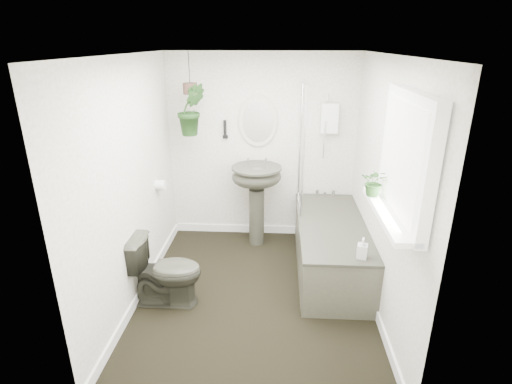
{
  "coord_description": "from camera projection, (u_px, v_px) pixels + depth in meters",
  "views": [
    {
      "loc": [
        0.21,
        -3.41,
        2.41
      ],
      "look_at": [
        0.0,
        0.15,
        1.05
      ],
      "focal_mm": 28.0,
      "sensor_mm": 36.0,
      "label": 1
    }
  ],
  "objects": [
    {
      "name": "floor",
      "position": [
        255.0,
        295.0,
        4.05
      ],
      "size": [
        2.3,
        2.8,
        0.02
      ],
      "primitive_type": "cube",
      "color": "black",
      "rests_on": "ground"
    },
    {
      "name": "ceiling",
      "position": [
        255.0,
        53.0,
        3.23
      ],
      "size": [
        2.3,
        2.8,
        0.02
      ],
      "primitive_type": "cube",
      "color": "white",
      "rests_on": "ground"
    },
    {
      "name": "wall_back",
      "position": [
        262.0,
        149.0,
        4.96
      ],
      "size": [
        2.3,
        0.02,
        2.3
      ],
      "primitive_type": "cube",
      "color": "white",
      "rests_on": "ground"
    },
    {
      "name": "wall_front",
      "position": [
        241.0,
        271.0,
        2.32
      ],
      "size": [
        2.3,
        0.02,
        2.3
      ],
      "primitive_type": "cube",
      "color": "white",
      "rests_on": "ground"
    },
    {
      "name": "wall_left",
      "position": [
        131.0,
        185.0,
        3.7
      ],
      "size": [
        0.02,
        2.8,
        2.3
      ],
      "primitive_type": "cube",
      "color": "white",
      "rests_on": "ground"
    },
    {
      "name": "wall_right",
      "position": [
        384.0,
        190.0,
        3.58
      ],
      "size": [
        0.02,
        2.8,
        2.3
      ],
      "primitive_type": "cube",
      "color": "white",
      "rests_on": "ground"
    },
    {
      "name": "skirting",
      "position": [
        255.0,
        290.0,
        4.03
      ],
      "size": [
        2.3,
        2.8,
        0.1
      ],
      "primitive_type": "cube",
      "color": "white",
      "rests_on": "floor"
    },
    {
      "name": "bathtub",
      "position": [
        331.0,
        247.0,
        4.37
      ],
      "size": [
        0.72,
        1.72,
        0.58
      ],
      "primitive_type": null,
      "color": "#313228",
      "rests_on": "floor"
    },
    {
      "name": "bath_screen",
      "position": [
        302.0,
        147.0,
        4.49
      ],
      "size": [
        0.04,
        0.72,
        1.4
      ],
      "primitive_type": null,
      "color": "silver",
      "rests_on": "bathtub"
    },
    {
      "name": "shower_box",
      "position": [
        329.0,
        118.0,
        4.71
      ],
      "size": [
        0.2,
        0.1,
        0.35
      ],
      "primitive_type": "cube",
      "color": "white",
      "rests_on": "wall_back"
    },
    {
      "name": "oval_mirror",
      "position": [
        258.0,
        121.0,
        4.8
      ],
      "size": [
        0.46,
        0.03,
        0.62
      ],
      "primitive_type": "ellipsoid",
      "color": "beige",
      "rests_on": "wall_back"
    },
    {
      "name": "wall_sconce",
      "position": [
        225.0,
        129.0,
        4.84
      ],
      "size": [
        0.04,
        0.04,
        0.22
      ],
      "primitive_type": "cylinder",
      "color": "black",
      "rests_on": "wall_back"
    },
    {
      "name": "toilet_roll_holder",
      "position": [
        160.0,
        185.0,
        4.44
      ],
      "size": [
        0.11,
        0.11,
        0.11
      ],
      "primitive_type": "cylinder",
      "rotation": [
        0.0,
        1.57,
        0.0
      ],
      "color": "white",
      "rests_on": "wall_left"
    },
    {
      "name": "window_recess",
      "position": [
        406.0,
        158.0,
        2.75
      ],
      "size": [
        0.08,
        1.0,
        0.9
      ],
      "primitive_type": "cube",
      "color": "white",
      "rests_on": "wall_right"
    },
    {
      "name": "window_sill",
      "position": [
        389.0,
        213.0,
        2.9
      ],
      "size": [
        0.18,
        1.0,
        0.04
      ],
      "primitive_type": "cube",
      "color": "white",
      "rests_on": "wall_right"
    },
    {
      "name": "window_blinds",
      "position": [
        400.0,
        158.0,
        2.75
      ],
      "size": [
        0.01,
        0.86,
        0.76
      ],
      "primitive_type": "cube",
      "color": "white",
      "rests_on": "wall_right"
    },
    {
      "name": "toilet",
      "position": [
        165.0,
        270.0,
        3.81
      ],
      "size": [
        0.69,
        0.39,
        0.7
      ],
      "primitive_type": "imported",
      "rotation": [
        0.0,
        0.0,
        1.57
      ],
      "color": "#313228",
      "rests_on": "floor"
    },
    {
      "name": "pedestal_sink",
      "position": [
        257.0,
        206.0,
        4.9
      ],
      "size": [
        0.69,
        0.62,
        1.02
      ],
      "primitive_type": null,
      "rotation": [
        0.0,
        0.0,
        0.21
      ],
      "color": "#313228",
      "rests_on": "floor"
    },
    {
      "name": "sill_plant",
      "position": [
        375.0,
        182.0,
        3.14
      ],
      "size": [
        0.26,
        0.24,
        0.23
      ],
      "primitive_type": "imported",
      "rotation": [
        0.0,
        0.0,
        -0.42
      ],
      "color": "black",
      "rests_on": "window_sill"
    },
    {
      "name": "hanging_plant",
      "position": [
        191.0,
        110.0,
        4.5
      ],
      "size": [
        0.39,
        0.36,
        0.58
      ],
      "primitive_type": "imported",
      "rotation": [
        0.0,
        0.0,
        0.38
      ],
      "color": "black",
      "rests_on": "ceiling"
    },
    {
      "name": "soap_bottle",
      "position": [
        362.0,
        248.0,
        3.55
      ],
      "size": [
        0.11,
        0.11,
        0.2
      ],
      "primitive_type": "imported",
      "rotation": [
        0.0,
        0.0,
        -0.27
      ],
      "color": "#282221",
      "rests_on": "bathtub"
    },
    {
      "name": "hanging_pot",
      "position": [
        190.0,
        88.0,
        4.42
      ],
      "size": [
        0.16,
        0.16,
        0.12
      ],
      "primitive_type": "cylinder",
      "color": "#442E25",
      "rests_on": "ceiling"
    }
  ]
}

